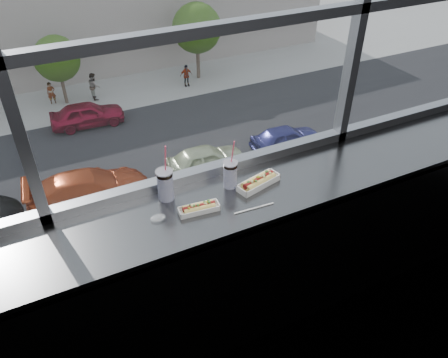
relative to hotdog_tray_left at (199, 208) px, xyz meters
name	(u,v)px	position (x,y,z in m)	size (l,w,h in m)	color
wall_back_lower	(213,237)	(0.22, 0.30, -0.57)	(6.00, 6.00, 0.00)	black
counter	(231,202)	(0.22, 0.03, -0.05)	(6.00, 0.55, 0.06)	slate
counter_fascia	(249,290)	(0.22, -0.23, -0.57)	(6.00, 0.04, 1.04)	slate
hotdog_tray_left	(199,208)	(0.00, 0.00, 0.00)	(0.24, 0.10, 0.06)	white
hotdog_tray_right	(259,182)	(0.42, 0.06, 0.01)	(0.30, 0.16, 0.07)	white
soda_cup_left	(165,183)	(-0.12, 0.19, 0.08)	(0.10, 0.10, 0.37)	white
soda_cup_right	(230,173)	(0.26, 0.13, 0.07)	(0.09, 0.09, 0.32)	white
loose_straw	(254,208)	(0.29, -0.12, -0.02)	(0.01, 0.01, 0.25)	white
wrapper	(158,218)	(-0.23, 0.04, -0.01)	(0.09, 0.07, 0.02)	silver
plaza_ground	(21,41)	(0.22, 43.80, -12.12)	(120.00, 120.00, 0.00)	gray
plaza_near	(131,356)	(0.22, 7.30, -12.10)	(50.00, 14.00, 0.04)	gray
street_asphalt	(64,165)	(0.22, 20.30, -12.09)	(80.00, 10.00, 0.06)	black
far_sidewalk	(44,107)	(0.22, 28.30, -12.10)	(80.00, 6.00, 0.04)	gray
far_building	(15,12)	(0.22, 38.30, -8.12)	(50.00, 14.00, 8.00)	gray
car_near_c	(88,184)	(0.88, 16.30, -10.93)	(6.79, 2.83, 2.26)	#9A3515
car_near_e	(286,134)	(12.22, 16.30, -11.10)	(5.77, 2.40, 1.92)	navy
car_far_b	(87,111)	(2.49, 24.30, -11.03)	(6.20, 2.58, 2.07)	maroon
car_near_d	(206,155)	(7.10, 16.30, -11.07)	(5.95, 2.48, 1.98)	#B9C59A
pedestrian_c	(94,84)	(3.79, 28.09, -10.95)	(1.01, 0.76, 2.27)	#66605B
pedestrian_b	(51,91)	(0.93, 28.64, -11.16)	(0.82, 0.61, 1.84)	#66605B
pedestrian_d	(186,73)	(10.44, 27.25, -11.09)	(0.88, 0.66, 1.98)	#66605B
tree_center	(57,59)	(1.77, 28.30, -8.89)	(3.05, 3.05, 4.77)	#47382B
tree_right	(197,28)	(11.88, 28.30, -8.24)	(3.66, 3.66, 5.73)	#47382B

